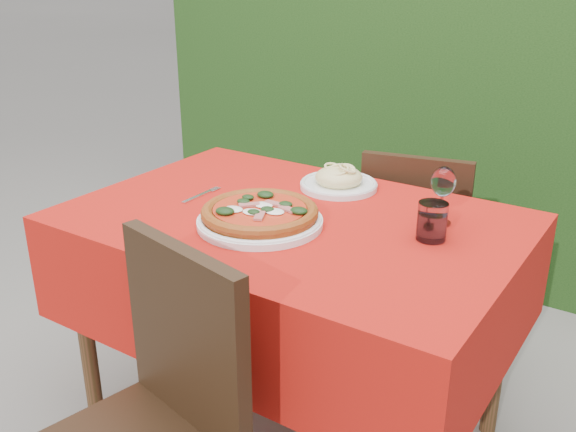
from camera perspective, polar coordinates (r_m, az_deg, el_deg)
The scene contains 10 objects.
ground at distance 2.21m, azimuth 0.30°, elevation -18.22°, with size 60.00×60.00×0.00m, color #625D58.
hedge at distance 3.15m, azimuth 16.35°, elevation 11.77°, with size 3.20×0.55×1.78m.
dining_table at distance 1.88m, azimuth 0.33°, elevation -4.23°, with size 1.26×0.86×0.75m.
chair_near at distance 1.50m, azimuth -11.83°, elevation -16.89°, with size 0.47×0.47×0.87m.
chair_far at distance 2.36m, azimuth 11.25°, elevation -2.40°, with size 0.44×0.44×0.82m.
pizza_plate at distance 1.75m, azimuth -2.52°, elevation 0.07°, with size 0.42×0.42×0.06m.
pasta_plate at distance 2.04m, azimuth 4.54°, elevation 3.15°, with size 0.24×0.24×0.07m.
water_glass at distance 1.69m, azimuth 12.67°, elevation -0.63°, with size 0.08×0.08×0.10m.
wine_glass at distance 1.77m, azimuth 13.63°, elevation 2.77°, with size 0.07×0.07×0.16m.
fork at distance 1.98m, azimuth -8.05°, elevation 1.73°, with size 0.02×0.18×0.00m, color silver.
Camera 1 is at (0.92, -1.41, 1.43)m, focal length 40.00 mm.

